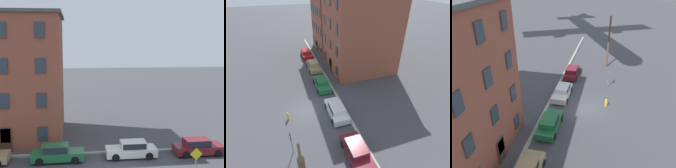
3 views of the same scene
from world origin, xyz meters
The scene contains 8 objects.
ground_plane centered at (0.00, 0.00, 0.00)m, with size 200.00×200.00×0.00m, color #424247.
kerb_strip centered at (0.00, 4.50, 0.08)m, with size 56.00×0.36×0.16m, color #9E998E.
car_green centered at (-4.59, 3.13, 0.75)m, with size 4.40×1.92×1.43m.
car_white centered at (1.85, 3.30, 0.75)m, with size 4.40×1.92×1.43m.
car_maroon centered at (7.85, 3.24, 0.75)m, with size 4.40×1.92×1.43m.
caution_sign centered at (5.47, -2.17, 1.75)m, with size 0.99×0.08×2.61m.
utility_pole centered at (12.59, -1.62, 4.60)m, with size 2.40×0.44×8.17m.
fire_hydrant centered at (0.85, -2.20, 0.48)m, with size 0.24×0.34×0.96m.
Camera 3 is at (-21.25, -2.14, 14.67)m, focal length 35.00 mm.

